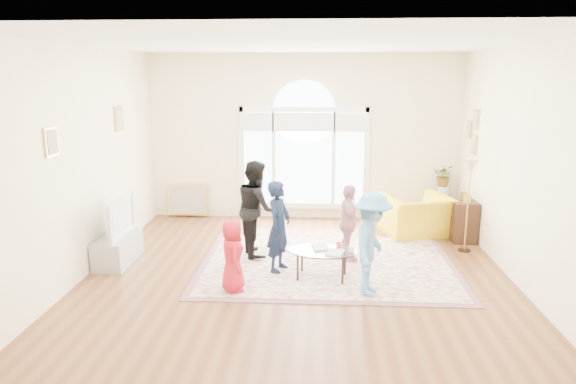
# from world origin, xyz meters

# --- Properties ---
(ground) EXTENTS (6.00, 6.00, 0.00)m
(ground) POSITION_xyz_m (0.00, 0.00, 0.00)
(ground) COLOR brown
(ground) RESTS_ON ground
(room_shell) EXTENTS (6.00, 6.00, 6.00)m
(room_shell) POSITION_xyz_m (0.01, 2.83, 1.57)
(room_shell) COLOR #FDF0C9
(room_shell) RESTS_ON ground
(area_rug) EXTENTS (3.60, 2.60, 0.02)m
(area_rug) POSITION_xyz_m (0.44, 0.37, 0.01)
(area_rug) COLOR beige
(area_rug) RESTS_ON ground
(rug_border) EXTENTS (3.80, 2.80, 0.01)m
(rug_border) POSITION_xyz_m (0.44, 0.37, 0.01)
(rug_border) COLOR #83535E
(rug_border) RESTS_ON ground
(tv_console) EXTENTS (0.45, 1.00, 0.42)m
(tv_console) POSITION_xyz_m (-2.75, 0.30, 0.21)
(tv_console) COLOR #9C9FA4
(tv_console) RESTS_ON ground
(television) EXTENTS (0.17, 1.04, 0.60)m
(television) POSITION_xyz_m (-2.74, 0.30, 0.72)
(television) COLOR black
(television) RESTS_ON tv_console
(coffee_table) EXTENTS (1.05, 0.75, 0.54)m
(coffee_table) POSITION_xyz_m (0.35, -0.18, 0.40)
(coffee_table) COLOR silver
(coffee_table) RESTS_ON ground
(armchair) EXTENTS (1.34, 1.25, 0.72)m
(armchair) POSITION_xyz_m (2.03, 1.93, 0.36)
(armchair) COLOR gold
(armchair) RESTS_ON ground
(side_cabinet) EXTENTS (0.40, 0.50, 0.70)m
(side_cabinet) POSITION_xyz_m (2.78, 1.66, 0.35)
(side_cabinet) COLOR black
(side_cabinet) RESTS_ON ground
(floor_lamp) EXTENTS (0.26, 0.26, 1.51)m
(floor_lamp) POSITION_xyz_m (2.67, 1.12, 1.28)
(floor_lamp) COLOR black
(floor_lamp) RESTS_ON ground
(plant_pedestal) EXTENTS (0.20, 0.20, 0.70)m
(plant_pedestal) POSITION_xyz_m (2.70, 2.84, 0.35)
(plant_pedestal) COLOR white
(plant_pedestal) RESTS_ON ground
(potted_plant) EXTENTS (0.47, 0.44, 0.43)m
(potted_plant) POSITION_xyz_m (2.70, 2.84, 0.92)
(potted_plant) COLOR #33722D
(potted_plant) RESTS_ON plant_pedestal
(leaning_picture) EXTENTS (0.80, 0.14, 0.62)m
(leaning_picture) POSITION_xyz_m (-2.31, 2.90, 0.00)
(leaning_picture) COLOR tan
(leaning_picture) RESTS_ON ground
(child_red) EXTENTS (0.43, 0.54, 0.96)m
(child_red) POSITION_xyz_m (-0.82, -0.68, 0.50)
(child_red) COLOR red
(child_red) RESTS_ON area_rug
(child_navy) EXTENTS (0.46, 0.56, 1.32)m
(child_navy) POSITION_xyz_m (-0.27, 0.07, 0.68)
(child_navy) COLOR #101A32
(child_navy) RESTS_ON area_rug
(child_black) EXTENTS (0.75, 0.86, 1.50)m
(child_black) POSITION_xyz_m (-0.67, 0.75, 0.77)
(child_black) COLOR black
(child_black) RESTS_ON area_rug
(child_pink) EXTENTS (0.36, 0.72, 1.18)m
(child_pink) POSITION_xyz_m (0.75, 0.54, 0.61)
(child_pink) COLOR pink
(child_pink) RESTS_ON area_rug
(child_blue) EXTENTS (0.73, 0.98, 1.35)m
(child_blue) POSITION_xyz_m (0.97, -0.68, 0.69)
(child_blue) COLOR #5B9FD6
(child_blue) RESTS_ON area_rug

